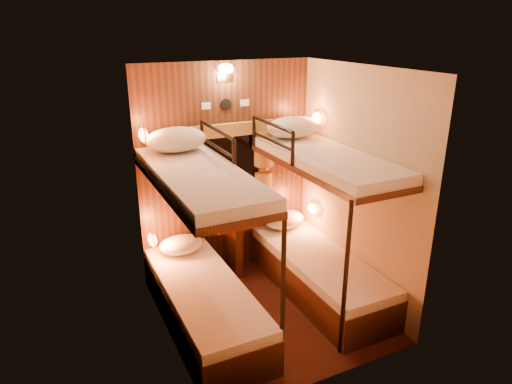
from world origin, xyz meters
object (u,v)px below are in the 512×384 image
bottle_right (236,212)px  bunk_right (320,247)px  table (234,241)px  bottle_left (230,214)px  bunk_left (203,274)px

bottle_right → bunk_right: bearing=-53.3°
bunk_right → table: (-0.65, 0.78, -0.14)m
bottle_left → bottle_right: 0.09m
bottle_left → bunk_right: bearing=-48.5°
bottle_left → bunk_left: bearing=-127.9°
bunk_right → bottle_left: (-0.69, 0.78, 0.20)m
table → bottle_left: (-0.04, -0.00, 0.34)m
bunk_left → bottle_left: 1.01m
bunk_right → bottle_left: bearing=131.5°
bunk_left → bottle_left: bunk_left is taller
table → bottle_left: bottle_left is taller
bunk_right → bottle_right: 1.04m
table → bottle_right: (0.04, 0.03, 0.34)m
table → bottle_left: bearing=-176.9°
bunk_right → bottle_right: size_ratio=7.77×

